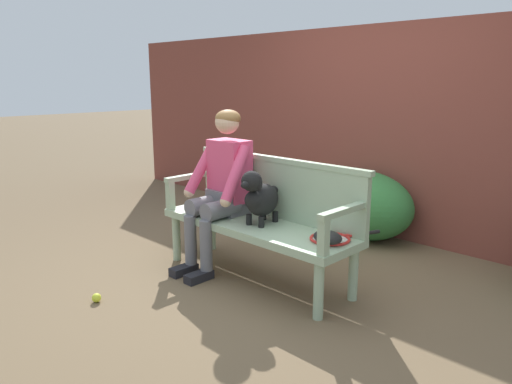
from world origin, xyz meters
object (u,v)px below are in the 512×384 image
at_px(garden_bench, 256,230).
at_px(tennis_ball, 96,298).
at_px(dog_on_bench, 260,197).
at_px(baseball_glove, 328,237).
at_px(tennis_racket, 333,238).
at_px(person_seated, 222,183).

xyz_separation_m(garden_bench, tennis_ball, (-0.51, -1.13, -0.37)).
bearing_deg(garden_bench, dog_on_bench, -14.40).
relative_size(garden_bench, tennis_ball, 26.29).
xyz_separation_m(dog_on_bench, baseball_glove, (0.65, 0.00, -0.18)).
distance_m(dog_on_bench, baseball_glove, 0.68).
bearing_deg(tennis_racket, garden_bench, -172.75).
relative_size(tennis_racket, tennis_ball, 8.74).
xyz_separation_m(baseball_glove, tennis_ball, (-1.22, -1.12, -0.48)).
bearing_deg(baseball_glove, garden_bench, -174.38).
height_order(dog_on_bench, tennis_racket, dog_on_bench).
distance_m(tennis_racket, baseball_glove, 0.11).
height_order(garden_bench, tennis_racket, tennis_racket).
xyz_separation_m(garden_bench, person_seated, (-0.38, -0.02, 0.33)).
xyz_separation_m(dog_on_bench, tennis_racket, (0.63, 0.10, -0.21)).
height_order(garden_bench, tennis_ball, garden_bench).
bearing_deg(dog_on_bench, baseball_glove, 0.30).
height_order(person_seated, baseball_glove, person_seated).
height_order(tennis_racket, baseball_glove, baseball_glove).
height_order(garden_bench, dog_on_bench, dog_on_bench).
height_order(garden_bench, person_seated, person_seated).
bearing_deg(garden_bench, person_seated, -177.33).
bearing_deg(tennis_ball, dog_on_bench, 63.18).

